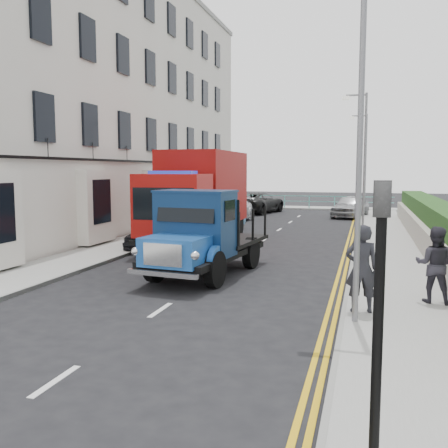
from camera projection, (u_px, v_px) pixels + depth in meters
ground at (190, 290)px, 13.29m from camera, size 120.00×120.00×0.00m
pavement_west at (151, 237)px, 23.31m from camera, size 2.40×38.00×0.12m
pavement_east at (387, 246)px, 20.43m from camera, size 2.60×38.00×0.12m
promenade at (310, 208)px, 41.00m from camera, size 30.00×2.50×0.12m
sea_plane at (334, 192)px, 70.62m from camera, size 120.00×120.00×0.00m
terrace_west at (108, 97)px, 27.53m from camera, size 6.31×30.20×14.25m
garden_east at (438, 228)px, 19.82m from camera, size 1.45×28.00×1.75m
seafront_railing at (309, 202)px, 40.18m from camera, size 13.00×0.08×1.11m
lamp_near at (354, 129)px, 9.80m from camera, size 1.23×0.18×7.00m
lamp_mid at (362, 154)px, 25.09m from camera, size 1.23×0.18×7.00m
lamp_far at (364, 158)px, 34.65m from camera, size 1.23×0.18×7.00m
traffic_signal at (379, 291)px, 4.64m from camera, size 0.16×0.20×3.10m
bedford_lorry at (198, 239)px, 14.61m from camera, size 2.69×5.61×2.56m
red_lorry at (199, 195)px, 21.37m from camera, size 2.69×7.64×3.98m
parked_car_front at (160, 233)px, 20.30m from camera, size 1.88×3.93×1.29m
parked_car_mid at (215, 217)px, 25.49m from camera, size 2.17×4.79×1.52m
parked_car_rear at (229, 210)px, 30.45m from camera, size 2.36×5.09×1.44m
seafront_car_left at (258, 203)px, 37.05m from camera, size 3.61×5.84×1.51m
seafront_car_right at (350, 206)px, 33.52m from camera, size 2.75×4.69×1.50m
pedestrian_east_near at (362, 268)px, 10.75m from camera, size 0.76×0.56×1.91m
pedestrian_east_far at (435, 265)px, 11.53m from camera, size 0.98×0.83×1.78m
pedestrian_west_near at (144, 225)px, 20.65m from camera, size 1.00×0.57×1.61m
pedestrian_west_far at (175, 210)px, 28.14m from camera, size 0.79×0.53×1.58m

